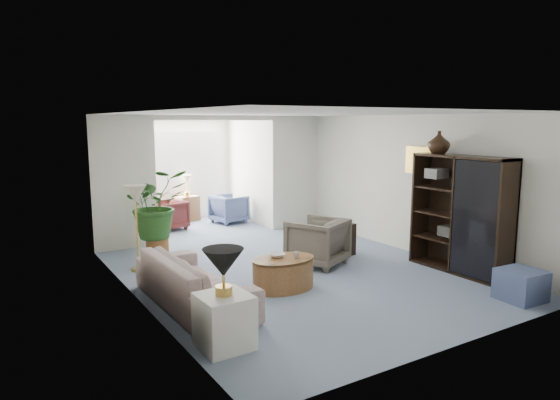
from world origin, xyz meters
TOP-DOWN VIEW (x-y plane):
  - floor at (0.00, 0.00)m, footprint 6.00×6.00m
  - sunroom_floor at (0.00, 4.10)m, footprint 2.60×2.60m
  - back_pier_left at (-1.90, 3.00)m, footprint 1.20×0.12m
  - back_pier_right at (1.90, 3.00)m, footprint 1.20×0.12m
  - back_header at (0.00, 3.00)m, footprint 2.60×0.12m
  - window_pane at (0.00, 5.18)m, footprint 2.20×0.02m
  - window_blinds at (0.00, 5.15)m, footprint 2.20×0.02m
  - framed_picture at (2.46, -0.10)m, footprint 0.04×0.50m
  - sofa at (-1.92, -0.37)m, footprint 0.91×2.22m
  - end_table at (-2.12, -1.72)m, footprint 0.54×0.54m
  - table_lamp at (-2.12, -1.72)m, footprint 0.44×0.44m
  - floor_lamp at (-2.12, 1.52)m, footprint 0.36×0.36m
  - coffee_table at (-0.59, -0.46)m, footprint 1.03×1.03m
  - coffee_bowl at (-0.64, -0.36)m, footprint 0.25×0.25m
  - coffee_cup at (-0.44, -0.56)m, footprint 0.11×0.11m
  - wingback_chair at (0.53, 0.27)m, footprint 1.13×1.14m
  - side_table_dark at (1.23, 0.57)m, footprint 0.51×0.43m
  - entertainment_cabinet at (2.23, -1.21)m, footprint 0.45×1.67m
  - cabinet_urn at (2.23, -0.71)m, footprint 0.35×0.35m
  - ottoman at (1.87, -2.52)m, footprint 0.55×0.55m
  - plant_pot at (-1.56, 2.27)m, footprint 0.40×0.40m
  - house_plant at (-1.56, 2.27)m, footprint 1.11×0.96m
  - sunroom_chair_blue at (0.82, 4.23)m, footprint 0.85×0.83m
  - sunroom_chair_maroon at (-0.68, 4.23)m, footprint 0.83×0.82m
  - sunroom_table at (0.07, 4.98)m, footprint 0.55×0.46m
  - shelf_clutter at (2.18, -1.30)m, footprint 0.30×1.16m

SIDE VIEW (x-z plane):
  - floor at x=0.00m, z-range 0.00..0.00m
  - sunroom_floor at x=0.00m, z-range 0.00..0.00m
  - plant_pot at x=-1.56m, z-range 0.00..0.32m
  - ottoman at x=1.87m, z-range 0.00..0.42m
  - coffee_table at x=-0.59m, z-range 0.00..0.45m
  - side_table_dark at x=1.23m, z-range 0.00..0.57m
  - end_table at x=-2.12m, z-range 0.00..0.58m
  - sunroom_table at x=0.07m, z-range 0.00..0.60m
  - sofa at x=-1.92m, z-range 0.00..0.64m
  - sunroom_chair_maroon at x=-0.68m, z-range 0.00..0.65m
  - sunroom_chair_blue at x=0.82m, z-range 0.00..0.66m
  - wingback_chair at x=0.53m, z-range 0.00..0.79m
  - coffee_bowl at x=-0.64m, z-range 0.45..0.51m
  - coffee_cup at x=-0.44m, z-range 0.45..0.55m
  - entertainment_cabinet at x=2.23m, z-range 0.00..1.86m
  - table_lamp at x=-2.12m, z-range 0.78..1.08m
  - house_plant at x=-1.56m, z-range 0.32..1.55m
  - shelf_clutter at x=2.18m, z-range 0.56..1.62m
  - back_pier_left at x=-1.90m, z-range 0.00..2.50m
  - back_pier_right at x=1.90m, z-range 0.00..2.50m
  - floor_lamp at x=-2.12m, z-range 1.11..1.39m
  - window_pane at x=0.00m, z-range 0.65..2.15m
  - window_blinds at x=0.00m, z-range 0.65..2.15m
  - framed_picture at x=2.46m, z-range 1.50..1.90m
  - cabinet_urn at x=2.23m, z-range 1.86..2.23m
  - back_header at x=0.00m, z-range 2.40..2.50m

